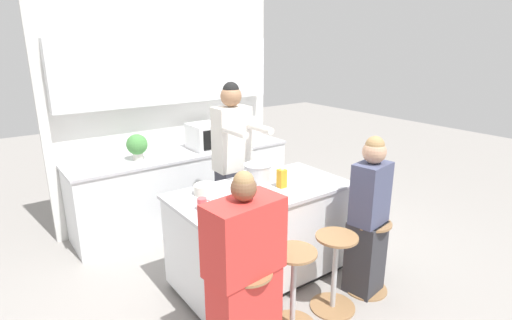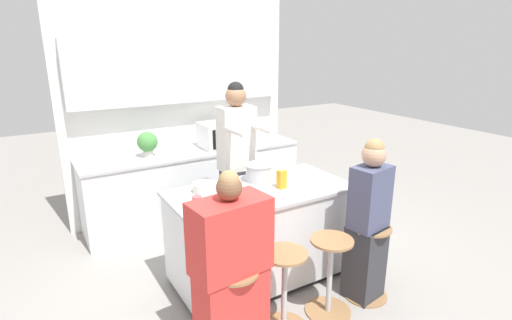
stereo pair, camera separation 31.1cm
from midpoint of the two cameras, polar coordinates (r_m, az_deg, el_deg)
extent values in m
plane|color=gray|center=(3.98, 2.97, -16.40)|extent=(16.00, 16.00, 0.00)
cube|color=silver|center=(5.10, -8.92, 7.25)|extent=(2.88, 0.06, 2.70)
cube|color=silver|center=(4.94, -8.67, 12.52)|extent=(2.65, 0.16, 0.75)
cube|color=silver|center=(5.02, -6.91, -3.69)|extent=(2.65, 0.62, 0.86)
cube|color=#BCBCC1|center=(4.88, -7.09, 1.23)|extent=(2.68, 0.65, 0.03)
cube|color=black|center=(3.96, 2.98, -16.04)|extent=(1.51, 0.71, 0.06)
cube|color=silver|center=(3.75, 3.08, -10.44)|extent=(1.59, 0.79, 0.81)
cube|color=#BCBCC1|center=(3.57, 3.19, -4.44)|extent=(1.63, 0.83, 0.03)
cylinder|color=#B7BABC|center=(3.01, 0.12, -21.03)|extent=(0.04, 0.04, 0.64)
cylinder|color=#997047|center=(2.82, 0.13, -15.76)|extent=(0.34, 0.34, 0.02)
cylinder|color=#B7BABC|center=(3.22, 6.97, -18.30)|extent=(0.04, 0.04, 0.64)
cylinder|color=#997047|center=(3.04, 7.19, -13.24)|extent=(0.34, 0.34, 0.02)
cylinder|color=#997047|center=(3.64, 12.79, -20.33)|extent=(0.38, 0.38, 0.01)
cylinder|color=#B7BABC|center=(3.45, 13.15, -16.01)|extent=(0.04, 0.04, 0.64)
cylinder|color=#997047|center=(3.29, 13.53, -11.18)|extent=(0.34, 0.34, 0.02)
cylinder|color=#997047|center=(3.90, 17.66, -17.88)|extent=(0.38, 0.38, 0.01)
cylinder|color=#B7BABC|center=(3.73, 18.11, -13.74)|extent=(0.04, 0.04, 0.64)
cylinder|color=#997047|center=(3.58, 18.58, -9.20)|extent=(0.34, 0.34, 0.02)
cube|color=#383842|center=(4.26, -0.58, -7.09)|extent=(0.30, 0.22, 0.90)
cube|color=silver|center=(4.01, -0.61, 3.08)|extent=(0.35, 0.22, 0.64)
cylinder|color=silver|center=(3.67, -0.31, 4.05)|extent=(0.07, 0.36, 0.07)
cylinder|color=silver|center=(3.81, 3.38, 4.52)|extent=(0.07, 0.36, 0.07)
sphere|color=#936B4C|center=(3.93, -0.63, 9.13)|extent=(0.21, 0.21, 0.21)
sphere|color=black|center=(3.92, -0.63, 9.96)|extent=(0.16, 0.16, 0.16)
cube|color=red|center=(3.01, -0.33, -20.97)|extent=(0.51, 0.31, 0.67)
cube|color=red|center=(2.68, -0.36, -10.90)|extent=(0.55, 0.34, 0.52)
sphere|color=brown|center=(2.54, -0.37, -4.02)|extent=(0.19, 0.19, 0.17)
sphere|color=#A37F51|center=(2.53, -0.37, -3.03)|extent=(0.15, 0.15, 0.14)
cube|color=#333338|center=(3.72, 17.63, -13.76)|extent=(0.33, 0.31, 0.67)
cube|color=#474C6B|center=(3.46, 18.51, -5.12)|extent=(0.35, 0.27, 0.53)
sphere|color=tan|center=(3.35, 19.08, 0.68)|extent=(0.23, 0.23, 0.20)
sphere|color=#A37F51|center=(3.33, 19.16, 1.57)|extent=(0.18, 0.18, 0.16)
cylinder|color=#B7BABC|center=(3.75, 2.83, -1.89)|extent=(0.25, 0.25, 0.15)
cylinder|color=#B7BABC|center=(3.72, 2.85, -0.71)|extent=(0.27, 0.27, 0.01)
cylinder|color=#B7BABC|center=(3.66, 0.87, -1.55)|extent=(0.05, 0.01, 0.01)
cylinder|color=#B7BABC|center=(3.82, 4.72, -0.81)|extent=(0.05, 0.01, 0.01)
cylinder|color=silver|center=(3.49, -4.86, -3.98)|extent=(0.20, 0.20, 0.08)
cylinder|color=#DB4C51|center=(3.18, -5.67, -6.03)|extent=(0.08, 0.08, 0.09)
torus|color=#DB4C51|center=(3.20, -4.85, -5.78)|extent=(0.04, 0.01, 0.04)
ellipsoid|color=yellow|center=(3.08, -0.71, -7.28)|extent=(0.11, 0.04, 0.05)
ellipsoid|color=yellow|center=(3.09, -1.44, -7.18)|extent=(0.08, 0.10, 0.05)
ellipsoid|color=yellow|center=(3.12, -0.55, -6.97)|extent=(0.09, 0.10, 0.05)
cube|color=gold|center=(3.58, 6.16, -2.78)|extent=(0.07, 0.07, 0.17)
cylinder|color=white|center=(3.55, 6.21, -1.38)|extent=(0.03, 0.03, 0.02)
cube|color=white|center=(4.95, -3.37, 3.59)|extent=(0.47, 0.39, 0.31)
cube|color=black|center=(4.76, -2.72, 3.06)|extent=(0.29, 0.01, 0.24)
cube|color=black|center=(4.86, -0.50, 3.37)|extent=(0.09, 0.01, 0.25)
cylinder|color=beige|center=(4.68, -13.31, 0.90)|extent=(0.11, 0.11, 0.08)
sphere|color=#478942|center=(4.65, -13.43, 2.51)|extent=(0.23, 0.23, 0.23)
camera|label=1|loc=(0.16, -87.49, 0.76)|focal=28.00mm
camera|label=2|loc=(0.16, 92.51, -0.76)|focal=28.00mm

